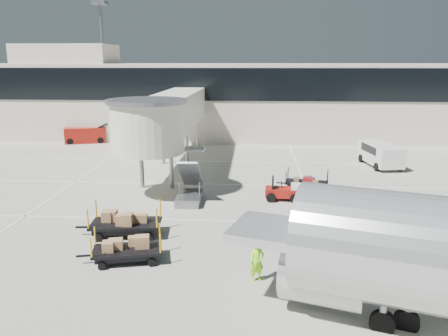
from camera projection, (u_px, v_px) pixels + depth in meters
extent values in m
plane|color=#BAB6A7|center=(203.00, 235.00, 21.15)|extent=(140.00, 140.00, 0.00)
cube|color=silver|center=(208.00, 220.00, 23.09)|extent=(40.00, 0.15, 0.02)
cube|color=silver|center=(218.00, 184.00, 29.87)|extent=(40.00, 0.15, 0.02)
cube|color=silver|center=(225.00, 162.00, 36.66)|extent=(40.00, 0.15, 0.02)
cube|color=silver|center=(305.00, 182.00, 30.46)|extent=(0.15, 30.00, 0.02)
cube|color=silver|center=(81.00, 178.00, 31.48)|extent=(0.15, 30.00, 0.02)
cube|color=beige|center=(233.00, 100.00, 49.29)|extent=(64.00, 12.00, 8.00)
cube|color=black|center=(230.00, 85.00, 42.95)|extent=(64.00, 0.12, 3.20)
cube|color=beige|center=(66.00, 54.00, 47.32)|extent=(10.00, 6.00, 2.00)
cylinder|color=gray|center=(104.00, 68.00, 53.36)|extent=(0.36, 0.36, 15.00)
cube|color=gray|center=(100.00, 3.00, 51.59)|extent=(1.60, 1.60, 0.40)
cube|color=silver|center=(174.00, 112.00, 34.93)|extent=(3.00, 18.00, 2.80)
cylinder|color=silver|center=(148.00, 128.00, 26.21)|extent=(4.40, 4.40, 3.00)
cylinder|color=gray|center=(147.00, 101.00, 25.83)|extent=(4.80, 4.80, 0.25)
cylinder|color=gray|center=(142.00, 166.00, 28.88)|extent=(0.28, 0.28, 2.90)
cylinder|color=gray|center=(172.00, 167.00, 28.76)|extent=(0.28, 0.28, 2.90)
cylinder|color=gray|center=(163.00, 146.00, 35.67)|extent=(0.28, 0.28, 2.90)
cylinder|color=gray|center=(187.00, 147.00, 35.54)|extent=(0.28, 0.28, 2.90)
cylinder|color=gray|center=(177.00, 133.00, 42.46)|extent=(0.28, 0.28, 2.90)
cylinder|color=gray|center=(198.00, 133.00, 42.33)|extent=(0.28, 0.28, 2.90)
cube|color=gray|center=(189.00, 198.00, 26.03)|extent=(1.40, 2.60, 0.50)
cube|color=gray|center=(190.00, 174.00, 26.29)|extent=(1.20, 2.60, 2.06)
cube|color=gray|center=(193.00, 149.00, 27.35)|extent=(1.40, 1.20, 0.12)
cube|color=maroon|center=(283.00, 192.00, 26.45)|extent=(2.17, 1.13, 0.53)
cube|color=silver|center=(296.00, 187.00, 26.27)|extent=(0.67, 1.00, 0.31)
cube|color=black|center=(273.00, 183.00, 26.40)|extent=(0.16, 0.89, 0.79)
cylinder|color=black|center=(271.00, 198.00, 26.03)|extent=(0.58, 0.25, 0.56)
cylinder|color=black|center=(271.00, 192.00, 27.13)|extent=(0.58, 0.25, 0.56)
cylinder|color=black|center=(295.00, 199.00, 25.86)|extent=(0.58, 0.25, 0.56)
cylinder|color=black|center=(294.00, 193.00, 26.96)|extent=(0.58, 0.25, 0.56)
cube|color=black|center=(307.00, 183.00, 28.50)|extent=(2.91, 1.83, 0.11)
cube|color=black|center=(307.00, 185.00, 28.53)|extent=(2.61, 1.58, 0.23)
cube|color=black|center=(281.00, 183.00, 28.93)|extent=(0.63, 0.19, 0.07)
cylinder|color=black|center=(291.00, 189.00, 28.23)|extent=(0.32, 0.18, 0.31)
cylinder|color=black|center=(293.00, 184.00, 29.38)|extent=(0.32, 0.18, 0.31)
cylinder|color=black|center=(321.00, 191.00, 27.77)|extent=(0.32, 0.18, 0.31)
cylinder|color=black|center=(322.00, 186.00, 28.92)|extent=(0.32, 0.18, 0.31)
cylinder|color=black|center=(286.00, 178.00, 28.14)|extent=(0.06, 0.06, 0.81)
cylinder|color=black|center=(288.00, 173.00, 29.29)|extent=(0.06, 0.06, 0.81)
cylinder|color=black|center=(327.00, 180.00, 27.51)|extent=(0.06, 0.06, 0.81)
cylinder|color=black|center=(328.00, 176.00, 28.66)|extent=(0.06, 0.06, 0.81)
cube|color=#46474B|center=(312.00, 182.00, 27.98)|extent=(0.51, 0.34, 0.24)
cube|color=maroon|center=(299.00, 178.00, 28.57)|extent=(0.46, 0.38, 0.38)
cube|color=#46474B|center=(312.00, 181.00, 28.26)|extent=(0.46, 0.33, 0.23)
cube|color=#836547|center=(318.00, 180.00, 28.38)|extent=(0.53, 0.42, 0.24)
cube|color=#161441|center=(293.00, 178.00, 28.78)|extent=(0.39, 0.30, 0.36)
cube|color=#836547|center=(299.00, 179.00, 28.62)|extent=(0.42, 0.34, 0.33)
cube|color=#46474B|center=(322.00, 179.00, 28.51)|extent=(0.50, 0.41, 0.38)
cube|color=#836547|center=(299.00, 178.00, 28.79)|extent=(0.46, 0.31, 0.37)
cube|color=black|center=(127.00, 250.00, 18.24)|extent=(3.09, 2.02, 0.11)
cube|color=black|center=(128.00, 254.00, 18.28)|extent=(2.76, 1.75, 0.24)
cube|color=black|center=(84.00, 256.00, 18.00)|extent=(0.66, 0.22, 0.08)
cylinder|color=black|center=(102.00, 266.00, 17.56)|extent=(0.34, 0.20, 0.32)
cylinder|color=black|center=(105.00, 253.00, 18.79)|extent=(0.34, 0.20, 0.32)
cylinder|color=black|center=(152.00, 263.00, 17.87)|extent=(0.34, 0.20, 0.32)
cylinder|color=black|center=(152.00, 250.00, 19.09)|extent=(0.34, 0.20, 0.32)
cylinder|color=#F9B00D|center=(91.00, 249.00, 17.32)|extent=(0.07, 0.07, 0.85)
cylinder|color=#F9B00D|center=(95.00, 236.00, 18.54)|extent=(0.07, 0.07, 0.85)
cylinder|color=#F9B00D|center=(160.00, 244.00, 17.74)|extent=(0.07, 0.07, 0.85)
cylinder|color=#F9B00D|center=(160.00, 233.00, 18.96)|extent=(0.07, 0.07, 0.85)
cube|color=#A0794D|center=(139.00, 244.00, 18.23)|extent=(0.52, 0.45, 0.34)
cube|color=#A0794D|center=(139.00, 242.00, 18.44)|extent=(0.66, 0.50, 0.36)
cube|color=#A0794D|center=(130.00, 243.00, 18.31)|extent=(0.51, 0.42, 0.38)
cube|color=#A0794D|center=(141.00, 239.00, 18.67)|extent=(0.47, 0.49, 0.43)
cube|color=#A0794D|center=(113.00, 240.00, 18.51)|extent=(0.49, 0.50, 0.49)
cube|color=black|center=(126.00, 223.00, 20.98)|extent=(3.44, 1.95, 0.13)
cube|color=black|center=(126.00, 227.00, 21.03)|extent=(3.09, 1.68, 0.28)
cube|color=black|center=(84.00, 227.00, 20.97)|extent=(0.77, 0.16, 0.09)
cylinder|color=black|center=(99.00, 238.00, 20.33)|extent=(0.39, 0.19, 0.37)
cylinder|color=black|center=(106.00, 226.00, 21.77)|extent=(0.39, 0.19, 0.37)
cylinder|color=black|center=(148.00, 237.00, 20.39)|extent=(0.39, 0.19, 0.37)
cylinder|color=black|center=(152.00, 226.00, 21.83)|extent=(0.39, 0.19, 0.37)
cylinder|color=#F9B00D|center=(88.00, 220.00, 20.10)|extent=(0.08, 0.08, 0.99)
cylinder|color=#F9B00D|center=(96.00, 209.00, 21.54)|extent=(0.08, 0.08, 0.99)
cylinder|color=#F9B00D|center=(157.00, 219.00, 20.19)|extent=(0.08, 0.08, 0.99)
cylinder|color=#F9B00D|center=(160.00, 208.00, 21.63)|extent=(0.08, 0.08, 0.99)
cube|color=#A0794D|center=(141.00, 218.00, 20.76)|extent=(0.59, 0.46, 0.56)
cube|color=#A0794D|center=(129.00, 219.00, 20.64)|extent=(0.60, 0.63, 0.56)
cube|color=#A0794D|center=(144.00, 214.00, 21.38)|extent=(0.75, 0.56, 0.52)
cube|color=#A0794D|center=(135.00, 215.00, 21.24)|extent=(0.53, 0.45, 0.45)
cube|color=#A0794D|center=(142.00, 217.00, 21.05)|extent=(0.62, 0.47, 0.41)
imported|color=#9BFF1A|center=(257.00, 262.00, 16.53)|extent=(0.69, 0.60, 1.61)
cube|color=silver|center=(381.00, 154.00, 34.85)|extent=(2.57, 4.91, 1.51)
cube|color=silver|center=(370.00, 152.00, 36.95)|extent=(1.86, 0.80, 0.88)
cube|color=black|center=(380.00, 149.00, 34.95)|extent=(2.33, 3.18, 0.61)
cylinder|color=black|center=(377.00, 167.00, 33.43)|extent=(0.33, 0.69, 0.66)
cylinder|color=black|center=(400.00, 167.00, 33.58)|extent=(0.33, 0.69, 0.66)
cylinder|color=black|center=(361.00, 158.00, 36.45)|extent=(0.33, 0.69, 0.66)
cylinder|color=black|center=(383.00, 158.00, 36.60)|extent=(0.33, 0.69, 0.66)
cube|color=maroon|center=(86.00, 135.00, 45.19)|extent=(4.36, 2.82, 1.59)
cube|color=black|center=(103.00, 125.00, 45.36)|extent=(1.41, 1.72, 0.57)
cylinder|color=black|center=(70.00, 141.00, 44.26)|extent=(0.69, 0.44, 0.64)
cylinder|color=black|center=(72.00, 139.00, 45.67)|extent=(0.69, 0.44, 0.64)
cylinder|color=black|center=(101.00, 140.00, 44.93)|extent=(0.69, 0.44, 0.64)
cylinder|color=black|center=(101.00, 138.00, 46.34)|extent=(0.69, 0.44, 0.64)
cube|color=silver|center=(368.00, 245.00, 13.57)|extent=(9.12, 5.06, 0.31)
cylinder|color=silver|center=(323.00, 275.00, 14.34)|extent=(3.13, 2.74, 2.02)
cube|color=silver|center=(325.00, 252.00, 14.16)|extent=(0.74, 0.43, 0.97)
cylinder|color=gray|center=(407.00, 315.00, 13.60)|extent=(0.26, 0.26, 0.97)
cylinder|color=black|center=(406.00, 321.00, 13.65)|extent=(0.84, 0.51, 0.79)
cylinder|color=gray|center=(383.00, 310.00, 13.49)|extent=(0.25, 0.25, 1.41)
cylinder|color=black|center=(382.00, 323.00, 13.59)|extent=(0.84, 0.51, 0.79)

